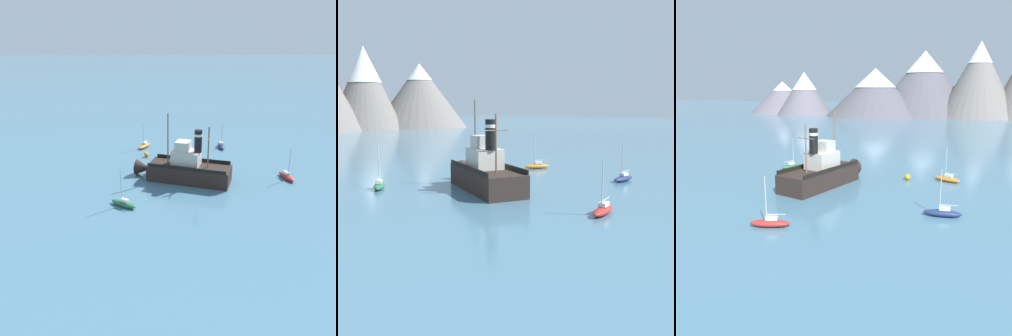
# 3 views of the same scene
# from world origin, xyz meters

# --- Properties ---
(ground_plane) EXTENTS (600.00, 600.00, 0.00)m
(ground_plane) POSITION_xyz_m (0.00, 0.00, 0.00)
(ground_plane) COLOR #477289
(mountain_ridge) EXTENTS (180.79, 60.53, 33.11)m
(mountain_ridge) POSITION_xyz_m (8.06, 131.32, 14.20)
(mountain_ridge) COLOR slate
(mountain_ridge) RESTS_ON ground
(old_tugboat) EXTENTS (8.00, 14.73, 9.90)m
(old_tugboat) POSITION_xyz_m (-1.30, -0.40, 1.83)
(old_tugboat) COLOR #2D231E
(old_tugboat) RESTS_ON ground
(sailboat_red) EXTENTS (3.95, 1.99, 4.90)m
(sailboat_red) POSITION_xyz_m (-1.08, -15.67, 0.43)
(sailboat_red) COLOR #B22823
(sailboat_red) RESTS_ON ground
(sailboat_green) EXTENTS (3.02, 3.78, 4.90)m
(sailboat_green) POSITION_xyz_m (-9.64, 7.92, 0.43)
(sailboat_green) COLOR #286B3D
(sailboat_green) RESTS_ON ground
(sailboat_orange) EXTENTS (3.88, 2.74, 4.90)m
(sailboat_orange) POSITION_xyz_m (14.68, 6.34, 0.43)
(sailboat_orange) COLOR orange
(sailboat_orange) RESTS_ON ground
(sailboat_navy) EXTENTS (3.82, 1.17, 4.90)m
(sailboat_navy) POSITION_xyz_m (14.35, -8.25, 0.43)
(sailboat_navy) COLOR navy
(sailboat_navy) RESTS_ON ground
(mooring_buoy) EXTENTS (0.84, 0.84, 0.84)m
(mooring_buoy) POSITION_xyz_m (9.25, 5.74, 0.42)
(mooring_buoy) COLOR orange
(mooring_buoy) RESTS_ON ground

